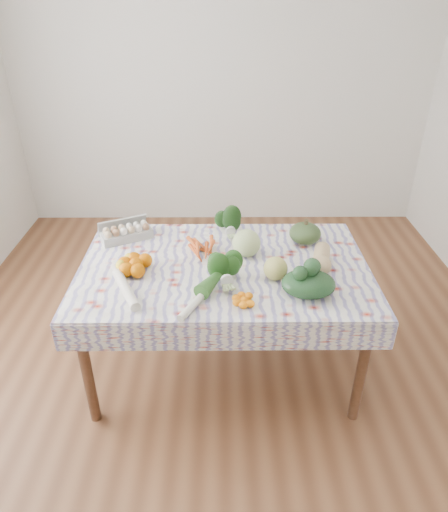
{
  "coord_description": "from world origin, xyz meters",
  "views": [
    {
      "loc": [
        -0.02,
        -2.25,
        2.13
      ],
      "look_at": [
        0.0,
        0.0,
        0.82
      ],
      "focal_mm": 32.0,
      "sensor_mm": 36.0,
      "label": 1
    }
  ],
  "objects": [
    {
      "name": "kale_bunch",
      "position": [
        0.03,
        0.39,
        0.84
      ],
      "size": [
        0.2,
        0.19,
        0.15
      ],
      "primitive_type": "ellipsoid",
      "rotation": [
        0.0,
        0.0,
        0.26
      ],
      "color": "#173612",
      "rests_on": "tablecloth"
    },
    {
      "name": "spinach_bag",
      "position": [
        0.43,
        -0.3,
        0.82
      ],
      "size": [
        0.3,
        0.24,
        0.12
      ],
      "primitive_type": "ellipsoid",
      "rotation": [
        0.0,
        0.0,
        -0.07
      ],
      "color": "#153218",
      "rests_on": "tablecloth"
    },
    {
      "name": "cabbage",
      "position": [
        0.13,
        0.11,
        0.85
      ],
      "size": [
        0.22,
        0.22,
        0.17
      ],
      "primitive_type": "sphere",
      "rotation": [
        0.0,
        0.0,
        -0.38
      ],
      "color": "#B0C67C",
      "rests_on": "tablecloth"
    },
    {
      "name": "daikon",
      "position": [
        -0.51,
        -0.28,
        0.79
      ],
      "size": [
        0.21,
        0.36,
        0.05
      ],
      "primitive_type": "cylinder",
      "rotation": [
        1.57,
        0.0,
        0.44
      ],
      "color": "silver",
      "rests_on": "tablecloth"
    },
    {
      "name": "tablecloth",
      "position": [
        0.0,
        0.0,
        0.76
      ],
      "size": [
        1.66,
        1.06,
        0.01
      ],
      "primitive_type": "cube",
      "color": "white",
      "rests_on": "dining_table"
    },
    {
      "name": "kabocha_squash",
      "position": [
        0.51,
        0.27,
        0.83
      ],
      "size": [
        0.21,
        0.21,
        0.13
      ],
      "primitive_type": "ellipsoid",
      "rotation": [
        0.0,
        0.0,
        0.07
      ],
      "color": "#364E26",
      "rests_on": "tablecloth"
    },
    {
      "name": "wall_back",
      "position": [
        0.0,
        2.25,
        1.4
      ],
      "size": [
        4.0,
        0.04,
        2.8
      ],
      "primitive_type": "cube",
      "color": "silver",
      "rests_on": "ground"
    },
    {
      "name": "broccoli",
      "position": [
        0.0,
        -0.18,
        0.82
      ],
      "size": [
        0.2,
        0.2,
        0.12
      ],
      "primitive_type": "ellipsoid",
      "rotation": [
        0.0,
        0.0,
        0.2
      ],
      "color": "#205018",
      "rests_on": "tablecloth"
    },
    {
      "name": "carrot_bunch",
      "position": [
        -0.13,
        0.14,
        0.78
      ],
      "size": [
        0.27,
        0.25,
        0.04
      ],
      "primitive_type": "cube",
      "rotation": [
        0.0,
        0.0,
        0.27
      ],
      "color": "#CF511B",
      "rests_on": "tablecloth"
    },
    {
      "name": "ground",
      "position": [
        0.0,
        0.0,
        0.0
      ],
      "size": [
        4.5,
        4.5,
        0.0
      ],
      "primitive_type": "plane",
      "color": "brown",
      "rests_on": "ground"
    },
    {
      "name": "orange_cluster",
      "position": [
        -0.49,
        -0.07,
        0.81
      ],
      "size": [
        0.31,
        0.31,
        0.09
      ],
      "primitive_type": "cube",
      "rotation": [
        0.0,
        0.0,
        -0.21
      ],
      "color": "#D56500",
      "rests_on": "tablecloth"
    },
    {
      "name": "mandarin_cluster",
      "position": [
        0.1,
        -0.38,
        0.78
      ],
      "size": [
        0.16,
        0.16,
        0.04
      ],
      "primitive_type": "cube",
      "rotation": [
        0.0,
        0.0,
        0.06
      ],
      "color": "orange",
      "rests_on": "tablecloth"
    },
    {
      "name": "dining_table",
      "position": [
        0.0,
        0.0,
        0.68
      ],
      "size": [
        1.6,
        1.0,
        0.75
      ],
      "color": "brown",
      "rests_on": "ground"
    },
    {
      "name": "grapefruit",
      "position": [
        0.28,
        -0.15,
        0.83
      ],
      "size": [
        0.17,
        0.17,
        0.13
      ],
      "primitive_type": "sphere",
      "rotation": [
        0.0,
        0.0,
        -0.35
      ],
      "color": "#C5C05E",
      "rests_on": "tablecloth"
    },
    {
      "name": "butternut_squash",
      "position": [
        0.55,
        -0.03,
        0.82
      ],
      "size": [
        0.18,
        0.29,
        0.12
      ],
      "primitive_type": "ellipsoid",
      "rotation": [
        0.0,
        0.0,
        -0.25
      ],
      "color": "tan",
      "rests_on": "tablecloth"
    },
    {
      "name": "egg_carton",
      "position": [
        -0.61,
        0.31,
        0.8
      ],
      "size": [
        0.34,
        0.25,
        0.08
      ],
      "primitive_type": "cube",
      "rotation": [
        0.0,
        0.0,
        0.45
      ],
      "color": "#A8A8A3",
      "rests_on": "tablecloth"
    },
    {
      "name": "leek",
      "position": [
        -0.12,
        -0.35,
        0.78
      ],
      "size": [
        0.22,
        0.37,
        0.04
      ],
      "primitive_type": "cylinder",
      "rotation": [
        1.57,
        0.0,
        -0.48
      ],
      "color": "white",
      "rests_on": "tablecloth"
    }
  ]
}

